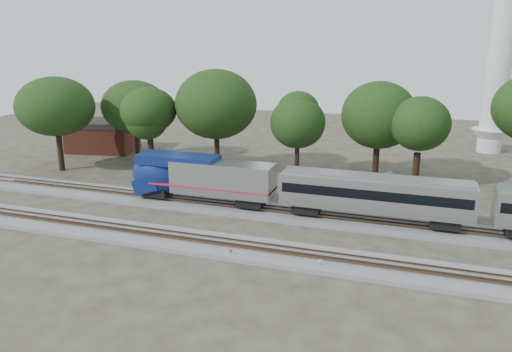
% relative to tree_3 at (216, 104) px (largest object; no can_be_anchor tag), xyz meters
% --- Properties ---
extents(ground, '(160.00, 160.00, 0.00)m').
position_rel_tree_3_xyz_m(ground, '(11.07, -20.09, -9.47)').
color(ground, '#383328').
rests_on(ground, ground).
extents(track_far, '(160.00, 5.00, 0.73)m').
position_rel_tree_3_xyz_m(track_far, '(11.07, -14.09, -9.26)').
color(track_far, slate).
rests_on(track_far, ground).
extents(track_near, '(160.00, 5.00, 0.73)m').
position_rel_tree_3_xyz_m(track_near, '(11.07, -24.09, -9.26)').
color(track_near, slate).
rests_on(track_near, ground).
extents(switch_stand_red, '(0.29, 0.08, 0.92)m').
position_rel_tree_3_xyz_m(switch_stand_red, '(12.21, -26.02, -8.88)').
color(switch_stand_red, '#512D19').
rests_on(switch_stand_red, ground).
extents(switch_stand_white, '(0.29, 0.11, 0.93)m').
position_rel_tree_3_xyz_m(switch_stand_white, '(19.84, -25.59, -8.87)').
color(switch_stand_white, '#512D19').
rests_on(switch_stand_white, ground).
extents(switch_lever, '(0.55, 0.39, 0.30)m').
position_rel_tree_3_xyz_m(switch_lever, '(17.04, -25.47, -9.32)').
color(switch_lever, '#512D19').
rests_on(switch_lever, ground).
extents(brick_building, '(11.70, 9.25, 5.05)m').
position_rel_tree_3_xyz_m(brick_building, '(-23.23, 6.51, -6.93)').
color(brick_building, brown).
rests_on(brick_building, ground).
extents(tree_0, '(9.21, 9.21, 12.99)m').
position_rel_tree_3_xyz_m(tree_0, '(-21.29, -6.20, -0.42)').
color(tree_0, black).
rests_on(tree_0, ground).
extents(tree_1, '(8.29, 8.29, 11.69)m').
position_rel_tree_3_xyz_m(tree_1, '(-14.33, 2.59, -1.33)').
color(tree_1, black).
rests_on(tree_1, ground).
extents(tree_2, '(8.79, 8.79, 12.39)m').
position_rel_tree_3_xyz_m(tree_2, '(-8.71, -2.92, -0.84)').
color(tree_2, black).
rests_on(tree_2, ground).
extents(tree_3, '(9.64, 9.64, 13.58)m').
position_rel_tree_3_xyz_m(tree_3, '(0.00, 0.00, 0.00)').
color(tree_3, black).
rests_on(tree_3, ground).
extents(tree_4, '(7.60, 7.60, 10.71)m').
position_rel_tree_3_xyz_m(tree_4, '(11.28, 0.55, -2.01)').
color(tree_4, black).
rests_on(tree_4, ground).
extents(tree_5, '(8.55, 8.55, 12.05)m').
position_rel_tree_3_xyz_m(tree_5, '(21.24, 4.29, -1.07)').
color(tree_5, black).
rests_on(tree_5, ground).
extents(tree_6, '(8.13, 8.13, 11.46)m').
position_rel_tree_3_xyz_m(tree_6, '(26.46, 1.61, -1.49)').
color(tree_6, black).
rests_on(tree_6, ground).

